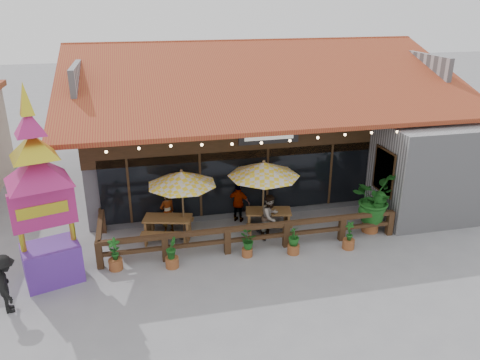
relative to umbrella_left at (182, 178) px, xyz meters
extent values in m
plane|color=gray|center=(3.74, -0.91, -2.19)|extent=(100.00, 100.00, 0.00)
cube|color=#9D9DA1|center=(3.74, 6.09, -0.19)|extent=(14.00, 10.00, 4.00)
cube|color=#3A2412|center=(2.24, 1.01, 1.01)|extent=(11.00, 0.16, 1.60)
cube|color=black|center=(2.24, 0.99, -0.69)|extent=(10.00, 0.12, 2.40)
cube|color=#E7AA68|center=(2.24, 1.19, -0.69)|extent=(9.80, 0.05, 2.20)
cube|color=#9D9DA1|center=(8.99, -0.26, -0.39)|extent=(3.50, 2.70, 3.60)
cube|color=#B4261C|center=(7.18, -0.41, -0.19)|extent=(0.06, 1.20, 1.50)
cube|color=#3A2412|center=(7.17, -0.41, -0.19)|extent=(0.04, 1.34, 1.64)
cube|color=#9A4922|center=(3.74, 2.59, 2.71)|extent=(15.50, 7.05, 2.37)
cube|color=#9A4922|center=(3.74, 9.59, 2.71)|extent=(15.50, 7.05, 2.37)
cube|color=#9A4922|center=(3.74, 6.09, 3.83)|extent=(15.50, 0.30, 0.12)
cube|color=#9D9DA1|center=(-3.26, 6.09, 2.51)|extent=(0.20, 9.00, 1.80)
cube|color=#9D9DA1|center=(10.74, 6.09, 2.51)|extent=(0.20, 9.00, 1.80)
cube|color=black|center=(3.24, 0.89, 1.01)|extent=(2.20, 0.10, 0.55)
cube|color=silver|center=(3.24, 0.83, 1.01)|extent=(1.80, 0.02, 0.25)
cube|color=#3A2412|center=(-1.76, 0.95, -0.69)|extent=(0.08, 0.08, 2.40)
cube|color=#3A2412|center=(0.74, 0.95, -0.69)|extent=(0.08, 0.08, 2.40)
cube|color=#3A2412|center=(3.24, 0.95, -0.69)|extent=(0.08, 0.08, 2.40)
cube|color=#3A2412|center=(5.74, 0.95, -0.69)|extent=(0.08, 0.08, 2.40)
sphere|color=#FDCB8B|center=(-2.26, -0.83, 1.36)|extent=(0.09, 0.09, 0.09)
sphere|color=#FDCB8B|center=(-1.31, -0.83, 1.40)|extent=(0.09, 0.09, 0.09)
sphere|color=#FDCB8B|center=(-0.36, -0.83, 1.41)|extent=(0.09, 0.09, 0.09)
sphere|color=#FDCB8B|center=(0.59, -0.83, 1.38)|extent=(0.09, 0.09, 0.09)
sphere|color=#FDCB8B|center=(1.54, -0.83, 1.33)|extent=(0.09, 0.09, 0.09)
sphere|color=#FDCB8B|center=(2.49, -0.83, 1.31)|extent=(0.09, 0.09, 0.09)
sphere|color=#FDCB8B|center=(3.44, -0.83, 1.32)|extent=(0.09, 0.09, 0.09)
sphere|color=#FDCB8B|center=(4.39, -0.83, 1.36)|extent=(0.09, 0.09, 0.09)
sphere|color=#FDCB8B|center=(5.34, -0.83, 1.40)|extent=(0.09, 0.09, 0.09)
sphere|color=#FDCB8B|center=(6.29, -0.83, 1.41)|extent=(0.09, 0.09, 0.09)
sphere|color=#FDCB8B|center=(7.24, -0.83, 1.38)|extent=(0.09, 0.09, 0.09)
cube|color=#412917|center=(-2.76, -1.41, -1.74)|extent=(0.20, 0.20, 0.90)
cube|color=#412917|center=(-0.76, -1.41, -1.74)|extent=(0.20, 0.20, 0.90)
cube|color=#412917|center=(1.24, -1.41, -1.74)|extent=(0.20, 0.20, 0.90)
cube|color=#412917|center=(3.24, -1.41, -1.74)|extent=(0.20, 0.20, 0.90)
cube|color=#412917|center=(5.24, -1.41, -1.74)|extent=(0.20, 0.20, 0.90)
cube|color=#412917|center=(7.04, -1.41, -1.74)|extent=(0.20, 0.20, 0.90)
cube|color=#412917|center=(2.14, -1.41, -1.34)|extent=(9.80, 0.16, 0.14)
cube|color=#412917|center=(2.14, -1.41, -1.74)|extent=(9.80, 0.12, 0.12)
cube|color=#412917|center=(-2.76, -0.16, -1.34)|extent=(0.16, 2.50, 0.14)
cube|color=#412917|center=(-2.76, 0.99, -1.74)|extent=(0.20, 0.20, 0.90)
cylinder|color=brown|center=(0.00, 0.00, -1.01)|extent=(0.06, 0.06, 2.36)
cone|color=yellow|center=(0.00, 0.00, 0.01)|extent=(3.03, 3.03, 0.46)
sphere|color=brown|center=(0.00, 0.00, 0.27)|extent=(0.10, 0.10, 0.10)
cylinder|color=black|center=(0.00, 0.00, -2.16)|extent=(0.45, 0.45, 0.06)
cylinder|color=brown|center=(2.79, -0.13, -0.94)|extent=(0.07, 0.07, 2.51)
cone|color=yellow|center=(2.79, -0.13, 0.15)|extent=(3.03, 3.03, 0.49)
sphere|color=brown|center=(2.79, -0.13, 0.43)|extent=(0.11, 0.11, 0.11)
cylinder|color=black|center=(2.79, -0.13, -2.16)|extent=(0.48, 0.48, 0.07)
cube|color=brown|center=(-0.54, 0.07, -1.44)|extent=(1.77, 1.15, 0.06)
cube|color=brown|center=(-1.23, 0.25, -1.82)|extent=(0.26, 0.71, 0.75)
cube|color=brown|center=(0.15, -0.11, -1.82)|extent=(0.26, 0.71, 0.75)
cube|color=brown|center=(-0.68, -0.47, -1.75)|extent=(1.64, 0.69, 0.05)
cube|color=brown|center=(-0.40, 0.61, -1.75)|extent=(1.64, 0.69, 0.05)
cube|color=brown|center=(3.00, -0.12, -1.46)|extent=(1.71, 1.07, 0.06)
cube|color=brown|center=(2.32, 0.03, -1.83)|extent=(0.23, 0.69, 0.73)
cube|color=brown|center=(3.67, -0.27, -1.83)|extent=(0.23, 0.69, 0.73)
cube|color=brown|center=(2.88, -0.66, -1.76)|extent=(1.61, 0.62, 0.05)
cube|color=brown|center=(3.12, 0.41, -1.76)|extent=(1.61, 0.62, 0.05)
cube|color=#572895|center=(-4.04, -1.76, -1.61)|extent=(1.82, 1.56, 1.16)
cube|color=#A81F65|center=(-4.04, -1.76, 0.12)|extent=(1.73, 0.74, 1.16)
cube|color=gold|center=(-4.04, -1.90, 0.12)|extent=(1.30, 0.43, 0.34)
cylinder|color=gold|center=(-4.72, -1.76, -0.07)|extent=(0.15, 0.15, 1.93)
cylinder|color=gold|center=(-3.37, -1.76, -0.07)|extent=(0.15, 0.15, 1.93)
pyramid|color=#A81F65|center=(-4.04, -1.76, 1.67)|extent=(2.90, 2.90, 0.77)
pyramid|color=gold|center=(-4.04, -1.76, 2.29)|extent=(2.05, 2.05, 0.68)
pyramid|color=#A81F65|center=(-4.04, -1.76, 2.92)|extent=(1.33, 1.33, 0.68)
pyramid|color=gold|center=(-4.04, -1.76, 3.65)|extent=(0.60, 0.60, 0.87)
cylinder|color=brown|center=(6.51, -1.03, -1.98)|extent=(0.58, 0.58, 0.42)
imported|color=#195819|center=(6.51, -1.03, -0.91)|extent=(2.03, 2.05, 1.73)
sphere|color=#195819|center=(6.66, -1.13, -1.23)|extent=(0.58, 0.58, 0.58)
sphere|color=#195819|center=(6.40, -0.90, -1.04)|extent=(0.50, 0.50, 0.50)
imported|color=#3A2412|center=(-0.51, 0.52, -1.43)|extent=(0.66, 0.56, 1.53)
imported|color=#3A2412|center=(2.90, -0.68, -1.39)|extent=(0.98, 0.95, 1.60)
imported|color=#3A2412|center=(2.12, 0.81, -1.45)|extent=(0.93, 0.77, 1.49)
imported|color=black|center=(-4.99, -3.04, -1.37)|extent=(0.90, 1.20, 1.65)
cylinder|color=brown|center=(-2.29, -1.59, -2.02)|extent=(0.43, 0.43, 0.34)
imported|color=#195819|center=(-2.29, -1.59, -1.50)|extent=(0.40, 0.29, 0.71)
cylinder|color=brown|center=(-0.59, -1.85, -2.03)|extent=(0.41, 0.41, 0.33)
imported|color=#195819|center=(-0.59, -1.85, -1.52)|extent=(0.44, 0.47, 0.68)
cylinder|color=brown|center=(1.83, -1.73, -2.05)|extent=(0.35, 0.35, 0.28)
imported|color=#195819|center=(1.83, -1.73, -1.63)|extent=(0.68, 0.67, 0.57)
cylinder|color=brown|center=(3.34, -1.91, -2.04)|extent=(0.39, 0.39, 0.31)
imported|color=#195819|center=(3.34, -1.91, -1.55)|extent=(0.51, 0.51, 0.65)
cylinder|color=brown|center=(5.23, -2.00, -2.03)|extent=(0.40, 0.40, 0.32)
imported|color=#195819|center=(5.23, -2.00, -1.54)|extent=(0.28, 0.38, 0.66)
camera|label=1|loc=(-1.34, -14.52, 5.63)|focal=35.00mm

